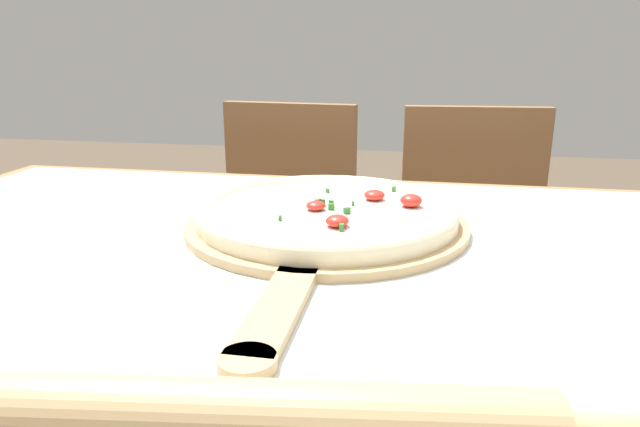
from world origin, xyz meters
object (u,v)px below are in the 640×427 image
chair_left (281,240)px  chair_right (473,252)px  rolling_pin (252,422)px  pizza_peel (321,228)px  pizza (324,211)px

chair_left → chair_right: (0.52, 0.00, 0.00)m
chair_right → rolling_pin: bearing=-105.8°
rolling_pin → chair_right: chair_right is taller
chair_left → chair_right: 0.52m
pizza_peel → pizza: 0.03m
chair_left → pizza_peel: bearing=-66.1°
pizza_peel → chair_left: 0.80m
pizza → chair_right: size_ratio=0.42×
chair_left → chair_right: size_ratio=1.00×
pizza → chair_left: chair_left is taller
pizza_peel → chair_right: chair_right is taller
rolling_pin → pizza_peel: bearing=94.9°
pizza_peel → rolling_pin: bearing=-85.1°
rolling_pin → chair_right: bearing=78.5°
pizza → chair_right: 0.80m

